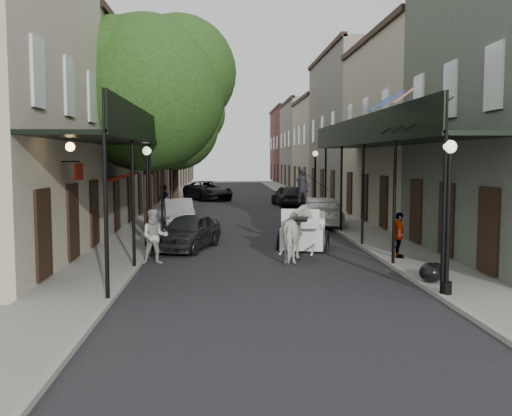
{
  "coord_description": "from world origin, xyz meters",
  "views": [
    {
      "loc": [
        -1.26,
        -15.3,
        3.4
      ],
      "look_at": [
        -0.11,
        5.24,
        1.6
      ],
      "focal_mm": 40.0,
      "sensor_mm": 36.0,
      "label": 1
    }
  ],
  "objects": [
    {
      "name": "pedestrian_sidewalk_right",
      "position": [
        4.49,
        3.02,
        0.87
      ],
      "size": [
        0.56,
        0.94,
        1.51
      ],
      "primitive_type": "imported",
      "rotation": [
        0.0,
        0.0,
        1.34
      ],
      "color": "gray",
      "rests_on": "sidewalk_right"
    },
    {
      "name": "sidewalk_left",
      "position": [
        -5.0,
        20.0,
        0.06
      ],
      "size": [
        2.2,
        90.0,
        0.12
      ],
      "primitive_type": "cube",
      "color": "gray",
      "rests_on": "ground"
    },
    {
      "name": "pedestrian_sidewalk_left",
      "position": [
        -5.25,
        22.46,
        0.87
      ],
      "size": [
        1.08,
        1.08,
        1.5
      ],
      "primitive_type": "imported",
      "rotation": [
        0.0,
        0.0,
        3.92
      ],
      "color": "gray",
      "rests_on": "sidewalk_left"
    },
    {
      "name": "pedestrian_walking",
      "position": [
        -3.5,
        3.0,
        0.89
      ],
      "size": [
        0.97,
        0.81,
        1.77
      ],
      "primitive_type": "imported",
      "rotation": [
        0.0,
        0.0,
        0.18
      ],
      "color": "#AAABA1",
      "rests_on": "ground"
    },
    {
      "name": "tree_far",
      "position": [
        -4.25,
        24.18,
        5.84
      ],
      "size": [
        6.45,
        6.0,
        8.61
      ],
      "color": "#382619",
      "rests_on": "sidewalk_left"
    },
    {
      "name": "car_right_near",
      "position": [
        3.6,
        12.87,
        0.73
      ],
      "size": [
        2.61,
        5.25,
        1.47
      ],
      "primitive_type": "imported",
      "rotation": [
        0.0,
        0.0,
        3.03
      ],
      "color": "white",
      "rests_on": "ground"
    },
    {
      "name": "lamppost_right_near",
      "position": [
        4.1,
        -2.0,
        2.05
      ],
      "size": [
        0.32,
        0.32,
        3.71
      ],
      "color": "black",
      "rests_on": "sidewalk_right"
    },
    {
      "name": "horse",
      "position": [
        1.18,
        3.31,
        0.91
      ],
      "size": [
        1.41,
        2.32,
        1.83
      ],
      "primitive_type": "imported",
      "rotation": [
        0.0,
        0.0,
        2.93
      ],
      "color": "silver",
      "rests_on": "ground"
    },
    {
      "name": "trash_bags",
      "position": [
        4.32,
        -0.54,
        0.37
      ],
      "size": [
        0.88,
        1.03,
        0.53
      ],
      "color": "black",
      "rests_on": "sidewalk_right"
    },
    {
      "name": "sidewalk_right",
      "position": [
        5.0,
        20.0,
        0.06
      ],
      "size": [
        2.2,
        90.0,
        0.12
      ],
      "primitive_type": "cube",
      "color": "gray",
      "rests_on": "ground"
    },
    {
      "name": "gallery_right",
      "position": [
        4.79,
        6.98,
        4.05
      ],
      "size": [
        2.2,
        18.05,
        4.88
      ],
      "color": "black",
      "rests_on": "sidewalk_right"
    },
    {
      "name": "ground",
      "position": [
        0.0,
        0.0,
        0.0
      ],
      "size": [
        140.0,
        140.0,
        0.0
      ],
      "primitive_type": "plane",
      "color": "gray",
      "rests_on": "ground"
    },
    {
      "name": "lamppost_right_far",
      "position": [
        4.1,
        18.0,
        2.05
      ],
      "size": [
        0.32,
        0.32,
        3.71
      ],
      "color": "black",
      "rests_on": "sidewalk_right"
    },
    {
      "name": "building_row_left",
      "position": [
        -8.6,
        30.0,
        5.25
      ],
      "size": [
        5.0,
        80.0,
        10.5
      ],
      "primitive_type": "cube",
      "color": "#B8B193",
      "rests_on": "ground"
    },
    {
      "name": "building_row_right",
      "position": [
        8.6,
        30.0,
        5.25
      ],
      "size": [
        5.0,
        80.0,
        10.5
      ],
      "primitive_type": "cube",
      "color": "gray",
      "rests_on": "ground"
    },
    {
      "name": "car_left_mid",
      "position": [
        -3.6,
        14.0,
        0.66
      ],
      "size": [
        1.93,
        4.16,
        1.32
      ],
      "primitive_type": "imported",
      "rotation": [
        0.0,
        0.0,
        0.14
      ],
      "color": "#A4A5AA",
      "rests_on": "ground"
    },
    {
      "name": "tree_near",
      "position": [
        -4.2,
        10.18,
        6.49
      ],
      "size": [
        7.31,
        6.8,
        9.63
      ],
      "color": "#382619",
      "rests_on": "sidewalk_left"
    },
    {
      "name": "car_left_far",
      "position": [
        -2.6,
        31.24,
        0.78
      ],
      "size": [
        4.63,
        6.15,
        1.55
      ],
      "primitive_type": "imported",
      "rotation": [
        0.0,
        0.0,
        0.42
      ],
      "color": "black",
      "rests_on": "ground"
    },
    {
      "name": "car_left_near",
      "position": [
        -2.6,
        5.88,
        0.67
      ],
      "size": [
        2.67,
        4.24,
        1.35
      ],
      "primitive_type": "imported",
      "rotation": [
        0.0,
        0.0,
        -0.3
      ],
      "color": "black",
      "rests_on": "ground"
    },
    {
      "name": "carriage",
      "position": [
        1.77,
        6.09,
        1.19
      ],
      "size": [
        2.19,
        2.95,
        3.05
      ],
      "rotation": [
        0.0,
        0.0,
        -0.21
      ],
      "color": "black",
      "rests_on": "ground"
    },
    {
      "name": "lamppost_left",
      "position": [
        -4.1,
        6.0,
        2.05
      ],
      "size": [
        0.32,
        0.32,
        3.71
      ],
      "color": "black",
      "rests_on": "sidewalk_left"
    },
    {
      "name": "road",
      "position": [
        0.0,
        20.0,
        0.01
      ],
      "size": [
        8.0,
        90.0,
        0.01
      ],
      "primitive_type": "cube",
      "color": "black",
      "rests_on": "ground"
    },
    {
      "name": "gallery_left",
      "position": [
        -4.79,
        6.98,
        4.05
      ],
      "size": [
        2.2,
        18.05,
        4.88
      ],
      "color": "black",
      "rests_on": "sidewalk_left"
    },
    {
      "name": "car_right_far",
      "position": [
        3.32,
        25.11,
        0.76
      ],
      "size": [
        2.33,
        4.66,
        1.53
      ],
      "primitive_type": "imported",
      "rotation": [
        0.0,
        0.0,
        3.26
      ],
      "color": "black",
      "rests_on": "ground"
    }
  ]
}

